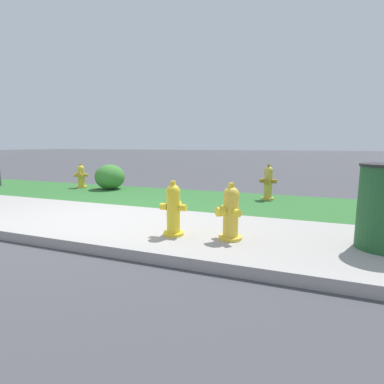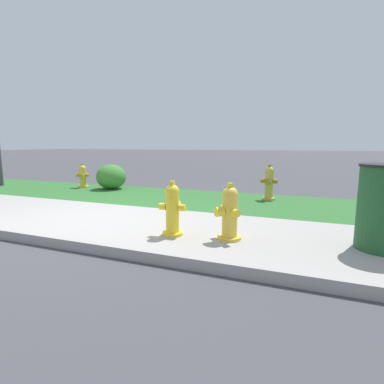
% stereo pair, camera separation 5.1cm
% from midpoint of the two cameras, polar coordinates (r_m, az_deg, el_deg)
% --- Properties ---
extents(ground_plane, '(120.00, 120.00, 0.00)m').
position_cam_midpoint_polar(ground_plane, '(5.09, -19.07, -4.95)').
color(ground_plane, '#424247').
extents(sidewalk_pavement, '(18.00, 2.20, 0.01)m').
position_cam_midpoint_polar(sidewalk_pavement, '(5.08, -19.07, -4.89)').
color(sidewalk_pavement, '#9E9993').
rests_on(sidewalk_pavement, ground).
extents(grass_verge, '(18.00, 2.41, 0.01)m').
position_cam_midpoint_polar(grass_verge, '(6.96, -6.85, -0.80)').
color(grass_verge, '#2D662D').
rests_on(grass_verge, ground).
extents(street_curb, '(18.00, 0.16, 0.12)m').
position_cam_midpoint_polar(street_curb, '(4.27, -29.38, -7.43)').
color(street_curb, '#9E9993').
rests_on(street_curb, ground).
extents(fire_hydrant_near_corner, '(0.35, 0.33, 0.67)m').
position_cam_midpoint_polar(fire_hydrant_near_corner, '(8.82, -20.53, 2.81)').
color(fire_hydrant_near_corner, gold).
rests_on(fire_hydrant_near_corner, ground).
extents(fire_hydrant_across_street, '(0.34, 0.34, 0.72)m').
position_cam_midpoint_polar(fire_hydrant_across_street, '(3.75, 6.93, -4.00)').
color(fire_hydrant_across_street, gold).
rests_on(fire_hydrant_across_street, ground).
extents(fire_hydrant_far_end, '(0.36, 0.33, 0.77)m').
position_cam_midpoint_polar(fire_hydrant_far_end, '(6.63, 14.09, 1.70)').
color(fire_hydrant_far_end, gold).
rests_on(fire_hydrant_far_end, ground).
extents(fire_hydrant_by_grass_verge, '(0.36, 0.33, 0.72)m').
position_cam_midpoint_polar(fire_hydrant_by_grass_verge, '(3.90, -3.92, -3.38)').
color(fire_hydrant_by_grass_verge, yellow).
rests_on(fire_hydrant_by_grass_verge, ground).
extents(shrub_bush_far_verge, '(0.78, 0.78, 0.66)m').
position_cam_midpoint_polar(shrub_bush_far_verge, '(8.29, -15.56, 2.79)').
color(shrub_bush_far_verge, '#3D7F33').
rests_on(shrub_bush_far_verge, ground).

